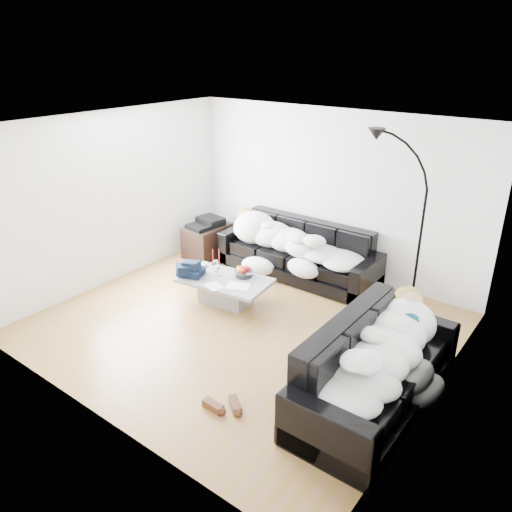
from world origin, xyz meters
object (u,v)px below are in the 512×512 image
Objects in this scene: sleeper_right at (379,350)px; wine_glass_b at (208,268)px; candle_right at (219,257)px; coffee_table at (225,290)px; sofa_right at (377,366)px; sofa_back at (298,250)px; candle_left at (213,257)px; sleeper_back at (297,239)px; stereo at (207,222)px; wine_glass_a at (216,266)px; wine_glass_c at (219,270)px; fruit_bowl at (244,271)px; shoes at (223,405)px; floor_lamp at (420,240)px; av_cabinet at (207,240)px.

wine_glass_b is (-2.99, 0.74, -0.20)m from sleeper_right.
candle_right reaches higher than wine_glass_b.
coffee_table is at bearing 0.35° from wine_glass_b.
sofa_right is at bearing -13.85° from wine_glass_b.
candle_left is (-0.78, -1.14, 0.07)m from sofa_back.
candle_right is (-0.70, -1.05, -0.14)m from sleeper_back.
stereo is at bearing 65.08° from sofa_right.
wine_glass_c is (0.14, -0.09, -0.00)m from wine_glass_a.
fruit_bowl reaches higher than shoes.
candle_right is at bearing 145.63° from shoes.
candle_left is (-0.46, 0.26, 0.31)m from coffee_table.
fruit_bowl is 1.44× the size of wine_glass_c.
shoes is 0.19× the size of floor_lamp.
coffee_table reaches higher than shoes.
floor_lamp reaches higher than stereo.
wine_glass_b is at bearing 149.48° from shoes.
candle_left reaches higher than fruit_bowl.
sofa_back is 1.17× the size of sofa_right.
sofa_right is 5.44× the size of shoes.
stereo is 0.20× the size of floor_lamp.
av_cabinet is (-2.87, 2.91, 0.22)m from shoes.
candle_left is at bearing 150.12° from coffee_table.
wine_glass_a is 0.09× the size of floor_lamp.
wine_glass_b reaches higher than shoes.
candle_left is at bearing -154.05° from candle_right.
av_cabinet is at bearing 140.51° from coffee_table.
sleeper_back reaches higher than fruit_bowl.
candle_right is 0.60× the size of stereo.
floor_lamp reaches higher than sleeper_back.
sleeper_right is 4.48m from av_cabinet.
wine_glass_a is 0.43× the size of stereo.
wine_glass_c is 1.70m from av_cabinet.
wine_glass_a is 0.12m from wine_glass_b.
wine_glass_a is at bearing 61.07° from wine_glass_b.
coffee_table is 2.76m from floor_lamp.
wine_glass_c is at bearing 74.82° from sofa_right.
shoes is 0.52× the size of av_cabinet.
shoes is at bearing -69.98° from sofa_back.
stereo reaches higher than candle_left.
stereo is at bearing -172.82° from sleeper_back.
stereo is (-1.26, 1.13, 0.15)m from wine_glass_c.
stereo is (0.00, 0.00, 0.34)m from av_cabinet.
floor_lamp reaches higher than candle_right.
av_cabinet is at bearing -156.76° from floor_lamp.
sleeper_right is at bearing -42.53° from sofa_back.
stereo reaches higher than candle_right.
sofa_right is 1.76× the size of coffee_table.
sofa_right is at bearing -17.81° from candle_left.
fruit_bowl is at bearing 68.84° from sleeper_right.
candle_left reaches higher than av_cabinet.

